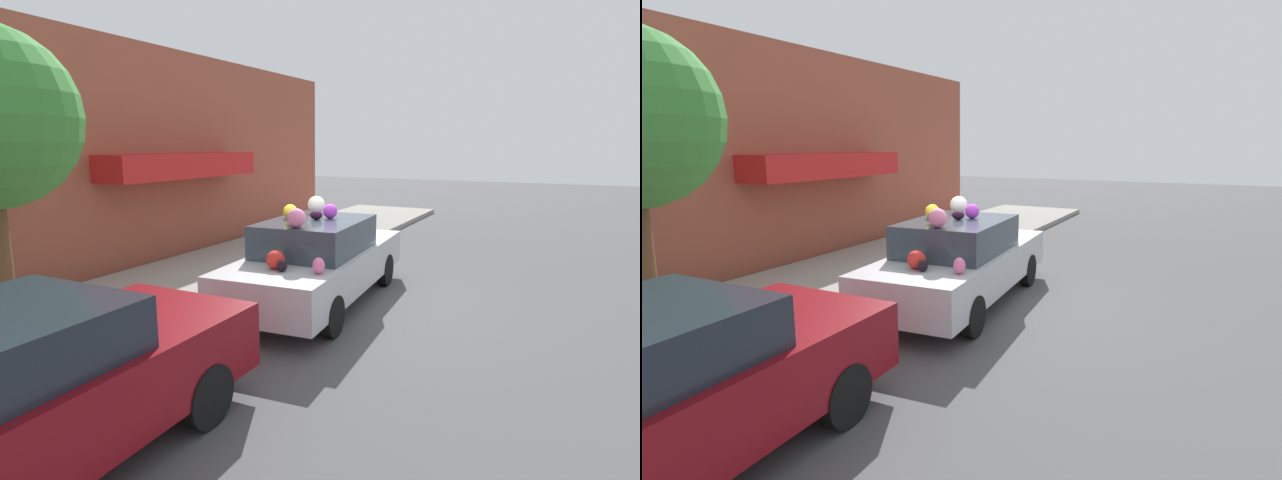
% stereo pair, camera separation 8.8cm
% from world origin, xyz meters
% --- Properties ---
extents(ground_plane, '(60.00, 60.00, 0.00)m').
position_xyz_m(ground_plane, '(0.00, 0.00, 0.00)').
color(ground_plane, '#4C4C4F').
extents(sidewalk_curb, '(24.00, 3.20, 0.15)m').
position_xyz_m(sidewalk_curb, '(0.00, 2.70, 0.07)').
color(sidewalk_curb, gray).
rests_on(sidewalk_curb, ground).
extents(building_facade, '(18.00, 1.20, 4.81)m').
position_xyz_m(building_facade, '(0.12, 4.90, 2.39)').
color(building_facade, '#9E4C38').
rests_on(building_facade, ground).
extents(fire_hydrant, '(0.20, 0.20, 0.70)m').
position_xyz_m(fire_hydrant, '(2.21, 1.79, 0.49)').
color(fire_hydrant, '#B2B2B7').
rests_on(fire_hydrant, sidewalk_curb).
extents(art_car, '(4.66, 2.00, 1.75)m').
position_xyz_m(art_car, '(-0.03, 0.06, 0.75)').
color(art_car, '#B7BABF').
rests_on(art_car, ground).
extents(parked_car_plain, '(4.32, 1.81, 1.45)m').
position_xyz_m(parked_car_plain, '(-5.29, 0.07, 0.75)').
color(parked_car_plain, maroon).
rests_on(parked_car_plain, ground).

